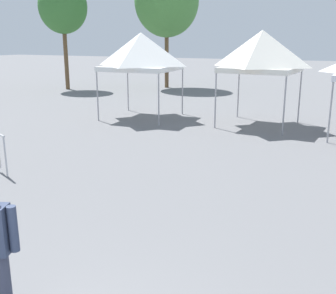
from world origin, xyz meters
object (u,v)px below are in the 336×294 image
at_px(canopy_tent_center, 141,52).
at_px(tree_behind_tents_right, 167,1).
at_px(tree_behind_tents_center, 63,7).
at_px(canopy_tent_behind_left, 262,51).

relative_size(canopy_tent_center, tree_behind_tents_right, 0.44).
bearing_deg(tree_behind_tents_center, canopy_tent_behind_left, -23.73).
height_order(canopy_tent_behind_left, tree_behind_tents_right, tree_behind_tents_right).
relative_size(canopy_tent_center, canopy_tent_behind_left, 0.98).
xyz_separation_m(canopy_tent_center, tree_behind_tents_right, (-4.10, 10.99, 3.07)).
distance_m(canopy_tent_center, tree_behind_tents_center, 12.42).
bearing_deg(canopy_tent_behind_left, tree_behind_tents_center, 156.27).
bearing_deg(canopy_tent_center, tree_behind_tents_right, 110.44).
height_order(canopy_tent_behind_left, tree_behind_tents_center, tree_behind_tents_center).
xyz_separation_m(canopy_tent_center, canopy_tent_behind_left, (5.06, 0.50, 0.06)).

